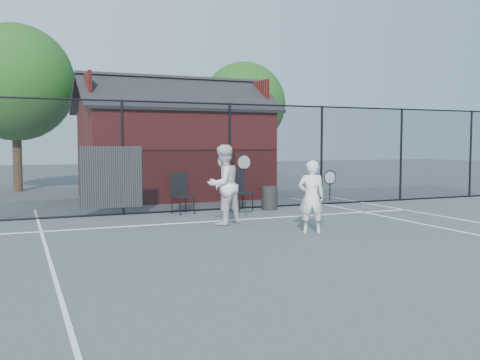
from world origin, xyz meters
name	(u,v)px	position (x,y,z in m)	size (l,w,h in m)	color
ground	(278,242)	(0.00, 0.00, 0.00)	(80.00, 80.00, 0.00)	#41474A
court_lines	(314,255)	(0.00, -1.32, 0.01)	(11.02, 18.00, 0.01)	white
fence	(185,159)	(-0.30, 5.00, 1.45)	(22.04, 3.00, 3.00)	black
clubhouse	(174,151)	(0.50, 9.00, 1.61)	(6.50, 4.36, 4.19)	maroon
tree_left	(15,83)	(-4.50, 13.50, 4.19)	(4.48, 4.48, 6.44)	#372716
tree_right	(244,104)	(5.50, 14.50, 3.71)	(3.97, 3.97, 5.70)	#372716
player_front	(312,197)	(1.11, 0.67, 0.77)	(0.73, 0.59, 1.52)	white
player_back	(223,185)	(-0.17, 2.47, 0.92)	(1.11, 1.01, 1.84)	white
chair_left	(241,191)	(1.18, 4.60, 0.56)	(0.54, 0.56, 1.12)	black
chair_right	(183,194)	(-0.50, 4.60, 0.53)	(0.51, 0.53, 1.06)	black
waste_bin	(269,198)	(2.01, 4.51, 0.33)	(0.45, 0.45, 0.66)	black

